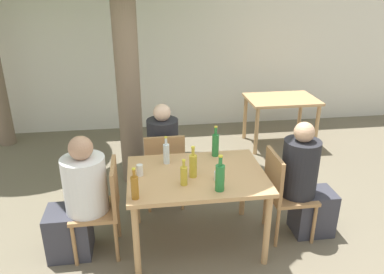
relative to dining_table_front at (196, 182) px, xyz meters
The scene contains 18 objects.
ground_plane 0.69m from the dining_table_front, ahead, with size 30.00×30.00×0.00m, color #706651.
cafe_building_wall 3.46m from the dining_table_front, 90.00° to the left, with size 10.00×0.08×2.80m.
dining_table_front is the anchor object (origin of this frame).
dining_table_back 2.83m from the dining_table_front, 53.29° to the left, with size 1.08×0.76×0.78m.
patio_chair_0 0.89m from the dining_table_front, behind, with size 0.44×0.44×0.93m.
patio_chair_1 0.89m from the dining_table_front, ahead, with size 0.44×0.44×0.93m.
patio_chair_2 0.76m from the dining_table_front, 110.27° to the left, with size 0.44×0.44×0.93m.
person_seated_0 1.12m from the dining_table_front, behind, with size 0.60×0.40×1.22m.
person_seated_1 1.12m from the dining_table_front, ahead, with size 0.58×0.36×1.24m.
person_seated_2 0.98m from the dining_table_front, 105.45° to the left, with size 0.36×0.58×1.21m.
water_bottle_0 0.42m from the dining_table_front, 135.39° to the left, with size 0.06×0.06×0.28m.
green_bottle_1 0.42m from the dining_table_front, 65.10° to the right, with size 0.08×0.08×0.33m.
oil_cruet_2 0.22m from the dining_table_front, 126.66° to the right, with size 0.07×0.07×0.30m.
oil_cruet_3 0.30m from the dining_table_front, 126.87° to the right, with size 0.06×0.06×0.25m.
amber_bottle_4 0.70m from the dining_table_front, 147.60° to the right, with size 0.06×0.06×0.28m.
green_bottle_5 0.49m from the dining_table_front, 55.14° to the left, with size 0.07×0.07×0.33m.
drinking_glass_0 0.27m from the dining_table_front, 39.30° to the right, with size 0.08×0.08×0.08m.
drinking_glass_1 0.55m from the dining_table_front, behind, with size 0.06×0.06×0.11m.
Camera 1 is at (-0.48, -3.09, 2.45)m, focal length 35.00 mm.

